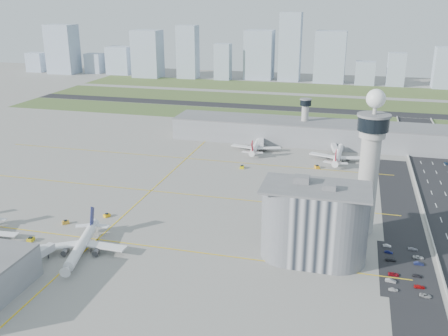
% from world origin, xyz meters
% --- Properties ---
extents(ground, '(1000.00, 1000.00, 0.00)m').
position_xyz_m(ground, '(0.00, 0.00, 0.00)').
color(ground, gray).
extents(grass_strip_0, '(480.00, 50.00, 0.08)m').
position_xyz_m(grass_strip_0, '(-20.00, 225.00, 0.04)').
color(grass_strip_0, '#4A5D2C').
rests_on(grass_strip_0, ground).
extents(grass_strip_1, '(480.00, 60.00, 0.08)m').
position_xyz_m(grass_strip_1, '(-20.00, 300.00, 0.04)').
color(grass_strip_1, '#445A2A').
rests_on(grass_strip_1, ground).
extents(grass_strip_2, '(480.00, 70.00, 0.08)m').
position_xyz_m(grass_strip_2, '(-20.00, 380.00, 0.04)').
color(grass_strip_2, '#566E34').
rests_on(grass_strip_2, ground).
extents(runway, '(480.00, 22.00, 0.10)m').
position_xyz_m(runway, '(-20.00, 262.00, 0.06)').
color(runway, black).
rests_on(runway, ground).
extents(barrier_left, '(0.60, 500.00, 1.20)m').
position_xyz_m(barrier_left, '(101.00, 0.00, 0.60)').
color(barrier_left, '#9E9E99').
rests_on(barrier_left, ground).
extents(landside_road, '(18.00, 260.00, 0.08)m').
position_xyz_m(landside_road, '(90.00, -10.00, 0.04)').
color(landside_road, black).
rests_on(landside_road, ground).
extents(parking_lot, '(20.00, 44.00, 0.10)m').
position_xyz_m(parking_lot, '(88.00, -22.00, 0.05)').
color(parking_lot, black).
rests_on(parking_lot, ground).
extents(taxiway_line_h_0, '(260.00, 0.60, 0.01)m').
position_xyz_m(taxiway_line_h_0, '(-40.00, -30.00, 0.01)').
color(taxiway_line_h_0, yellow).
rests_on(taxiway_line_h_0, ground).
extents(taxiway_line_h_1, '(260.00, 0.60, 0.01)m').
position_xyz_m(taxiway_line_h_1, '(-40.00, 30.00, 0.01)').
color(taxiway_line_h_1, yellow).
rests_on(taxiway_line_h_1, ground).
extents(taxiway_line_h_2, '(260.00, 0.60, 0.01)m').
position_xyz_m(taxiway_line_h_2, '(-40.00, 90.00, 0.01)').
color(taxiway_line_h_2, yellow).
rests_on(taxiway_line_h_2, ground).
extents(taxiway_line_v, '(0.60, 260.00, 0.01)m').
position_xyz_m(taxiway_line_v, '(-40.00, 30.00, 0.01)').
color(taxiway_line_v, yellow).
rests_on(taxiway_line_v, ground).
extents(control_tower, '(14.00, 14.00, 64.50)m').
position_xyz_m(control_tower, '(72.00, 8.00, 35.04)').
color(control_tower, '#ADAAA5').
rests_on(control_tower, ground).
extents(secondary_tower, '(8.60, 8.60, 31.90)m').
position_xyz_m(secondary_tower, '(30.00, 150.00, 18.80)').
color(secondary_tower, '#ADAAA5').
rests_on(secondary_tower, ground).
extents(admin_building, '(42.00, 24.00, 33.50)m').
position_xyz_m(admin_building, '(51.99, -22.00, 15.30)').
color(admin_building, '#B2B2B7').
rests_on(admin_building, ground).
extents(terminal_pier, '(210.00, 32.00, 15.80)m').
position_xyz_m(terminal_pier, '(40.00, 148.00, 7.90)').
color(terminal_pier, gray).
rests_on(terminal_pier, ground).
extents(airplane_near_c, '(47.07, 51.87, 12.34)m').
position_xyz_m(airplane_near_c, '(-39.92, -43.60, 6.17)').
color(airplane_near_c, white).
rests_on(airplane_near_c, ground).
extents(airplane_far_a, '(36.87, 42.70, 11.48)m').
position_xyz_m(airplane_far_a, '(0.55, 119.88, 5.74)').
color(airplane_far_a, white).
rests_on(airplane_far_a, ground).
extents(airplane_far_b, '(38.95, 45.19, 12.20)m').
position_xyz_m(airplane_far_b, '(56.21, 112.18, 6.10)').
color(airplane_far_b, white).
rests_on(airplane_far_b, ground).
extents(jet_bridge_near_2, '(5.39, 14.31, 5.70)m').
position_xyz_m(jet_bridge_near_2, '(-53.00, -61.00, 2.85)').
color(jet_bridge_near_2, silver).
rests_on(jet_bridge_near_2, ground).
extents(jet_bridge_far_0, '(5.39, 14.31, 5.70)m').
position_xyz_m(jet_bridge_far_0, '(2.00, 132.00, 2.85)').
color(jet_bridge_far_0, silver).
rests_on(jet_bridge_far_0, ground).
extents(jet_bridge_far_1, '(5.39, 14.31, 5.70)m').
position_xyz_m(jet_bridge_far_1, '(52.00, 132.00, 2.85)').
color(jet_bridge_far_1, silver).
rests_on(jet_bridge_far_1, ground).
extents(tug_1, '(2.56, 3.50, 1.92)m').
position_xyz_m(tug_1, '(-67.10, -38.79, 0.96)').
color(tug_1, gold).
rests_on(tug_1, ground).
extents(tug_2, '(3.83, 3.69, 1.84)m').
position_xyz_m(tug_2, '(-62.14, -19.26, 0.92)').
color(tug_2, gold).
rests_on(tug_2, ground).
extents(tug_3, '(3.28, 3.67, 1.77)m').
position_xyz_m(tug_3, '(-47.24, -7.13, 0.88)').
color(tug_3, '#FBB50E').
rests_on(tug_3, ground).
extents(tug_4, '(2.76, 3.69, 1.99)m').
position_xyz_m(tug_4, '(-0.32, 79.75, 1.00)').
color(tug_4, '#D9C60A').
rests_on(tug_4, ground).
extents(tug_5, '(3.67, 4.23, 2.06)m').
position_xyz_m(tug_5, '(44.56, 91.76, 1.03)').
color(tug_5, orange).
rests_on(tug_5, ground).
extents(car_lot_0, '(3.52, 1.64, 1.17)m').
position_xyz_m(car_lot_0, '(82.63, -39.17, 0.58)').
color(car_lot_0, silver).
rests_on(car_lot_0, ground).
extents(car_lot_1, '(4.10, 1.87, 1.30)m').
position_xyz_m(car_lot_1, '(81.98, -33.42, 0.65)').
color(car_lot_1, gray).
rests_on(car_lot_1, ground).
extents(car_lot_2, '(4.07, 1.88, 1.13)m').
position_xyz_m(car_lot_2, '(83.31, -28.23, 0.57)').
color(car_lot_2, maroon).
rests_on(car_lot_2, ground).
extents(car_lot_3, '(4.36, 2.31, 1.20)m').
position_xyz_m(car_lot_3, '(82.89, -16.99, 0.60)').
color(car_lot_3, '#25272D').
rests_on(car_lot_3, ground).
extents(car_lot_4, '(3.56, 1.82, 1.16)m').
position_xyz_m(car_lot_4, '(82.35, -10.42, 0.58)').
color(car_lot_4, navy).
rests_on(car_lot_4, ground).
extents(car_lot_5, '(3.44, 1.38, 1.11)m').
position_xyz_m(car_lot_5, '(81.94, -4.84, 0.56)').
color(car_lot_5, silver).
rests_on(car_lot_5, ground).
extents(car_lot_6, '(4.30, 2.32, 1.15)m').
position_xyz_m(car_lot_6, '(93.38, -40.41, 0.57)').
color(car_lot_6, '#9D9D9D').
rests_on(car_lot_6, ground).
extents(car_lot_7, '(4.00, 1.91, 1.13)m').
position_xyz_m(car_lot_7, '(91.92, -34.91, 0.56)').
color(car_lot_7, '#B20C0D').
rests_on(car_lot_7, ground).
extents(car_lot_8, '(3.61, 1.76, 1.19)m').
position_xyz_m(car_lot_8, '(91.89, -27.17, 0.59)').
color(car_lot_8, '#232327').
rests_on(car_lot_8, ground).
extents(car_lot_9, '(3.91, 1.49, 1.27)m').
position_xyz_m(car_lot_9, '(93.39, -17.42, 0.64)').
color(car_lot_9, '#181F48').
rests_on(car_lot_9, ground).
extents(car_lot_10, '(4.34, 2.06, 1.20)m').
position_xyz_m(car_lot_10, '(93.72, -12.11, 0.60)').
color(car_lot_10, silver).
rests_on(car_lot_10, ground).
extents(car_lot_11, '(3.97, 1.66, 1.14)m').
position_xyz_m(car_lot_11, '(92.26, -5.25, 0.57)').
color(car_lot_11, '#9899A5').
rests_on(car_lot_11, ground).
extents(car_hw_2, '(2.40, 4.27, 1.12)m').
position_xyz_m(car_hw_2, '(123.09, 120.72, 0.56)').
color(car_hw_2, navy).
rests_on(car_hw_2, ground).
extents(car_hw_4, '(1.69, 3.68, 1.22)m').
position_xyz_m(car_hw_4, '(109.13, 181.44, 0.61)').
color(car_hw_4, gray).
rests_on(car_hw_4, ground).
extents(skyline_bldg_0, '(24.05, 19.24, 26.50)m').
position_xyz_m(skyline_bldg_0, '(-377.77, 421.70, 13.25)').
color(skyline_bldg_0, '#9EADC1').
rests_on(skyline_bldg_0, ground).
extents(skyline_bldg_1, '(37.63, 30.10, 65.60)m').
position_xyz_m(skyline_bldg_1, '(-331.22, 417.61, 32.80)').
color(skyline_bldg_1, '#9EADC1').
rests_on(skyline_bldg_1, ground).
extents(skyline_bldg_2, '(22.81, 18.25, 26.79)m').
position_xyz_m(skyline_bldg_2, '(-291.25, 430.16, 13.39)').
color(skyline_bldg_2, '#9EADC1').
rests_on(skyline_bldg_2, ground).
extents(skyline_bldg_3, '(32.30, 25.84, 36.93)m').
position_xyz_m(skyline_bldg_3, '(-252.58, 431.35, 18.47)').
color(skyline_bldg_3, '#9EADC1').
rests_on(skyline_bldg_3, ground).
extents(skyline_bldg_4, '(35.81, 28.65, 60.36)m').
position_xyz_m(skyline_bldg_4, '(-204.47, 415.19, 30.18)').
color(skyline_bldg_4, '#9EADC1').
rests_on(skyline_bldg_4, ground).
extents(skyline_bldg_5, '(25.49, 20.39, 66.89)m').
position_xyz_m(skyline_bldg_5, '(-150.11, 419.66, 33.44)').
color(skyline_bldg_5, '#9EADC1').
rests_on(skyline_bldg_5, ground).
extents(skyline_bldg_6, '(20.04, 16.03, 45.20)m').
position_xyz_m(skyline_bldg_6, '(-102.68, 417.90, 22.60)').
color(skyline_bldg_6, '#9EADC1').
rests_on(skyline_bldg_6, ground).
extents(skyline_bldg_7, '(35.76, 28.61, 61.22)m').
position_xyz_m(skyline_bldg_7, '(-59.44, 436.89, 30.61)').
color(skyline_bldg_7, '#9EADC1').
rests_on(skyline_bldg_7, ground).
extents(skyline_bldg_8, '(26.33, 21.06, 83.39)m').
position_xyz_m(skyline_bldg_8, '(-19.42, 431.56, 41.69)').
color(skyline_bldg_8, '#9EADC1').
rests_on(skyline_bldg_8, ground).
extents(skyline_bldg_9, '(36.96, 29.57, 62.11)m').
position_xyz_m(skyline_bldg_9, '(30.27, 432.32, 31.06)').
color(skyline_bldg_9, '#9EADC1').
rests_on(skyline_bldg_9, ground).
extents(skyline_bldg_10, '(23.01, 18.41, 27.75)m').
position_xyz_m(skyline_bldg_10, '(73.27, 423.68, 13.87)').
color(skyline_bldg_10, '#9EADC1').
rests_on(skyline_bldg_10, ground).
extents(skyline_bldg_11, '(20.22, 16.18, 38.97)m').
position_xyz_m(skyline_bldg_11, '(108.28, 423.34, 19.48)').
color(skyline_bldg_11, '#9EADC1').
rests_on(skyline_bldg_11, ground).
extents(skyline_bldg_12, '(26.14, 20.92, 46.89)m').
position_xyz_m(skyline_bldg_12, '(162.17, 421.29, 23.44)').
color(skyline_bldg_12, '#9EADC1').
rests_on(skyline_bldg_12, ground).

